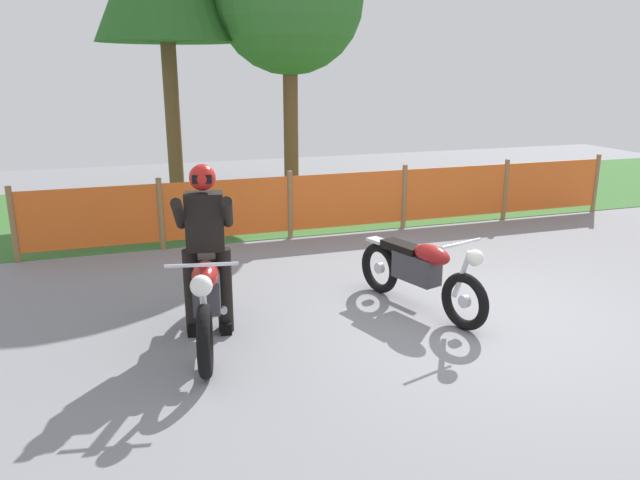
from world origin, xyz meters
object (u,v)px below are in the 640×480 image
motorcycle_trailing (208,295)px  motorcycle_lead (420,272)px  traffic_cone (207,265)px  rider_trailing (206,240)px

motorcycle_trailing → motorcycle_lead: bearing=102.4°
traffic_cone → rider_trailing: bearing=-97.1°
rider_trailing → traffic_cone: rider_trailing is taller
rider_trailing → motorcycle_lead: bearing=96.8°
traffic_cone → motorcycle_trailing: bearing=-97.5°
motorcycle_lead → traffic_cone: bearing=-142.7°
motorcycle_trailing → traffic_cone: 1.60m
rider_trailing → motorcycle_trailing: bearing=0.5°
motorcycle_trailing → rider_trailing: (0.04, 0.22, 0.47)m
motorcycle_lead → rider_trailing: (-2.25, 0.14, 0.52)m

